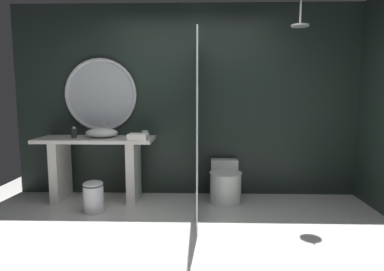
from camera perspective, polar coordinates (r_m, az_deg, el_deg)
ground_plane at (r=3.14m, az=-1.94°, el=-19.65°), size 5.76×5.76×0.00m
back_wall_panel at (r=4.70m, az=-0.56°, el=5.81°), size 4.80×0.10×2.60m
vanity_counter at (r=4.64m, az=-15.78°, el=-4.10°), size 1.51×0.58×0.83m
vessel_sink at (r=4.58m, az=-15.01°, el=0.45°), size 0.42×0.34×0.18m
tumbler_cup at (r=4.37m, az=-7.94°, el=0.19°), size 0.08×0.08×0.10m
soap_dispenser at (r=4.63m, az=-19.29°, el=0.41°), size 0.07×0.07×0.15m
round_wall_mirror at (r=4.81m, az=-15.17°, el=6.67°), size 0.99×0.05×0.99m
shower_glass_panel at (r=3.95m, az=1.00°, el=1.49°), size 0.02×1.43×2.05m
rain_shower_head at (r=4.34m, az=17.79°, el=17.59°), size 0.21×0.21×0.31m
toilet at (r=4.48m, az=5.63°, el=-8.02°), size 0.42×0.60×0.51m
waste_bin at (r=4.25m, az=-16.29°, el=-9.81°), size 0.24×0.24×0.38m
folded_hand_towel at (r=4.26m, az=-9.06°, el=-0.21°), size 0.25×0.20×0.08m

